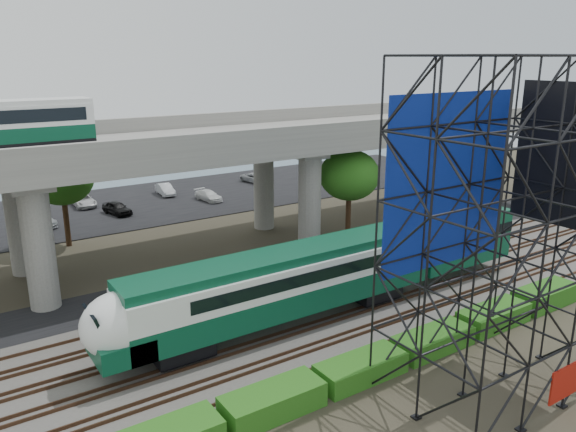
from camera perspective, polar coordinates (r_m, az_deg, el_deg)
ground at (r=30.82m, az=0.56°, el=-13.14°), size 140.00×140.00×0.00m
ballast_bed at (r=32.25m, az=-1.47°, el=-11.55°), size 90.00×12.00×0.20m
service_road at (r=39.07m, az=-8.17°, el=-6.72°), size 90.00×5.00×0.08m
parking_lot at (r=60.16m, az=-17.93°, el=0.76°), size 90.00×18.00×0.08m
harbor_water at (r=81.12m, az=-22.30°, el=4.10°), size 140.00×40.00×0.03m
rail_tracks at (r=32.16m, az=-1.47°, el=-11.26°), size 90.00×9.52×0.16m
commuter_train at (r=32.66m, az=3.05°, el=-5.83°), size 29.30×3.06×4.30m
overpass at (r=41.42m, az=-12.99°, el=6.13°), size 80.00×12.00×12.40m
scaffold_tower at (r=26.18m, az=20.73°, el=-1.78°), size 9.36×6.36×15.00m
hedge_strip at (r=28.14m, az=7.43°, el=-15.03°), size 34.60×1.80×1.20m
trees at (r=40.94m, az=-17.84°, el=1.87°), size 40.94×16.94×7.69m
parked_cars at (r=59.56m, az=-17.90°, el=1.25°), size 40.08×9.47×1.27m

